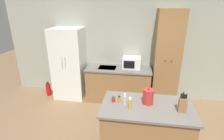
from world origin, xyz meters
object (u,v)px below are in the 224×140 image
object	(u,v)px
spice_bottle_green_herb	(125,99)
fire_extinguisher	(48,89)
knife_block	(182,105)
pantry_cabinet	(167,59)
spice_bottle_short_red	(119,99)
spice_bottle_amber_oil	(113,99)
spice_bottle_tall_dark	(130,103)
refrigerator	(69,64)
microwave	(132,62)
kettle	(148,96)

from	to	relation	value
spice_bottle_green_herb	fire_extinguisher	world-z (taller)	spice_bottle_green_herb
knife_block	spice_bottle_green_herb	bearing A→B (deg)	174.48
knife_block	pantry_cabinet	bearing A→B (deg)	89.30
knife_block	spice_bottle_short_red	size ratio (longest dim) A/B	2.93
pantry_cabinet	fire_extinguisher	size ratio (longest dim) A/B	5.87
spice_bottle_short_red	spice_bottle_amber_oil	size ratio (longest dim) A/B	1.16
pantry_cabinet	spice_bottle_tall_dark	bearing A→B (deg)	-111.83
spice_bottle_tall_dark	spice_bottle_green_herb	bearing A→B (deg)	130.88
refrigerator	spice_bottle_short_red	world-z (taller)	refrigerator
knife_block	fire_extinguisher	bearing A→B (deg)	150.18
refrigerator	spice_bottle_amber_oil	size ratio (longest dim) A/B	19.87
spice_bottle_tall_dark	spice_bottle_short_red	distance (m)	0.23
microwave	fire_extinguisher	xyz separation A→B (m)	(-2.27, -0.18, -0.85)
microwave	spice_bottle_green_herb	xyz separation A→B (m)	(-0.02, -1.87, 0.01)
pantry_cabinet	spice_bottle_amber_oil	bearing A→B (deg)	-120.32
spice_bottle_amber_oil	kettle	bearing A→B (deg)	3.23
spice_bottle_tall_dark	refrigerator	bearing A→B (deg)	132.23
spice_bottle_short_red	spice_bottle_green_herb	world-z (taller)	spice_bottle_green_herb
microwave	spice_bottle_short_red	world-z (taller)	microwave
refrigerator	pantry_cabinet	size ratio (longest dim) A/B	0.80
refrigerator	knife_block	distance (m)	3.06
fire_extinguisher	pantry_cabinet	bearing A→B (deg)	2.39
knife_block	kettle	distance (m)	0.50
spice_bottle_short_red	spice_bottle_green_herb	bearing A→B (deg)	-26.40
pantry_cabinet	knife_block	bearing A→B (deg)	-90.70
pantry_cabinet	spice_bottle_short_red	world-z (taller)	pantry_cabinet
spice_bottle_tall_dark	spice_bottle_short_red	world-z (taller)	spice_bottle_tall_dark
knife_block	spice_bottle_tall_dark	size ratio (longest dim) A/B	1.79
spice_bottle_short_red	spice_bottle_green_herb	size ratio (longest dim) A/B	0.61
spice_bottle_tall_dark	kettle	xyz separation A→B (m)	(0.27, 0.17, 0.04)
refrigerator	pantry_cabinet	bearing A→B (deg)	1.04
knife_block	spice_bottle_short_red	xyz separation A→B (m)	(-0.92, 0.13, -0.07)
knife_block	spice_bottle_tall_dark	distance (m)	0.74
refrigerator	spice_bottle_amber_oil	distance (m)	2.23
microwave	fire_extinguisher	size ratio (longest dim) A/B	1.12
knife_block	spice_bottle_short_red	distance (m)	0.93
refrigerator	spice_bottle_tall_dark	bearing A→B (deg)	-47.77
spice_bottle_tall_dark	spice_bottle_short_red	xyz separation A→B (m)	(-0.18, 0.14, -0.03)
pantry_cabinet	kettle	bearing A→B (deg)	-105.92
knife_block	spice_bottle_green_herb	world-z (taller)	knife_block
refrigerator	fire_extinguisher	xyz separation A→B (m)	(-0.64, -0.08, -0.75)
pantry_cabinet	refrigerator	bearing A→B (deg)	-178.96
microwave	spice_bottle_amber_oil	xyz separation A→B (m)	(-0.20, -1.82, -0.03)
spice_bottle_amber_oil	knife_block	bearing A→B (deg)	-7.21
spice_bottle_amber_oil	kettle	world-z (taller)	kettle
refrigerator	spice_bottle_tall_dark	world-z (taller)	refrigerator
knife_block	spice_bottle_amber_oil	xyz separation A→B (m)	(-1.01, 0.13, -0.08)
refrigerator	kettle	bearing A→B (deg)	-40.73
microwave	spice_bottle_amber_oil	bearing A→B (deg)	-96.27
fire_extinguisher	kettle	bearing A→B (deg)	-31.65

